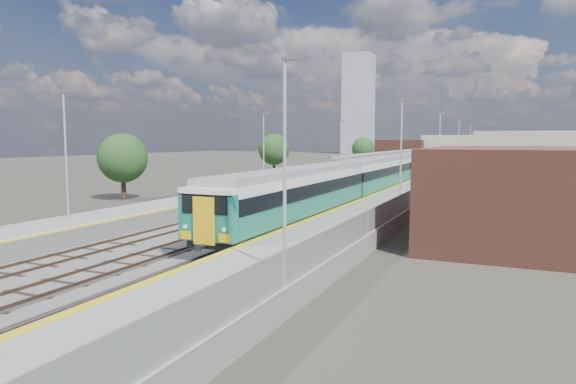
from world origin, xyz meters
The scene contains 11 objects.
ground centered at (0.00, 50.00, 0.00)m, with size 320.00×320.00×0.00m, color #47443A.
ballast_bed centered at (-2.25, 52.50, 0.03)m, with size 10.50×155.00×0.06m, color #565451.
tracks centered at (-1.65, 54.18, 0.11)m, with size 8.96×160.00×0.17m.
platform_right centered at (5.28, 52.49, 0.54)m, with size 4.70×155.00×8.52m.
platform_left centered at (-9.05, 52.49, 0.52)m, with size 4.30×155.00×8.52m.
buildings centered at (-18.12, 138.60, 10.70)m, with size 72.00×185.50×40.00m.
green_train centered at (1.50, 45.30, 2.26)m, with size 2.92×81.20×3.21m.
red_train centered at (-5.50, 73.82, 2.07)m, with size 2.78×56.39×3.51m.
tree_a centered at (-19.59, 23.32, 3.93)m, with size 4.61×4.61×6.25m.
tree_b centered at (-20.34, 57.89, 4.15)m, with size 4.87×4.87×6.60m.
tree_c centered at (-13.72, 85.39, 3.85)m, with size 4.51×4.51×6.12m.
Camera 1 is at (13.93, -14.32, 5.64)m, focal length 32.00 mm.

